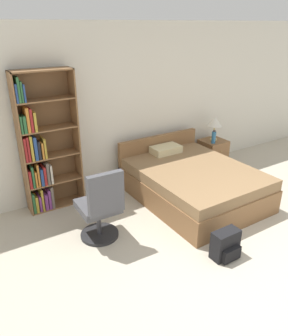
% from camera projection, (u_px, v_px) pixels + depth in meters
% --- Properties ---
extents(ground_plane, '(14.00, 14.00, 0.00)m').
position_uv_depth(ground_plane, '(285.00, 293.00, 3.39)').
color(ground_plane, '#BCB29E').
extents(wall_back, '(9.00, 0.06, 2.60)m').
position_uv_depth(wall_back, '(128.00, 107.00, 5.36)').
color(wall_back, silver).
rests_on(wall_back, ground_plane).
extents(bookshelf, '(0.82, 0.28, 2.01)m').
position_uv_depth(bookshelf, '(43.00, 150.00, 4.61)').
color(bookshelf, brown).
rests_on(bookshelf, ground_plane).
extents(bed, '(1.57, 2.02, 0.78)m').
position_uv_depth(bed, '(191.00, 182.00, 5.15)').
color(bed, brown).
rests_on(bed, ground_plane).
extents(office_chair, '(0.50, 0.57, 1.01)m').
position_uv_depth(office_chair, '(101.00, 208.00, 4.04)').
color(office_chair, '#232326').
rests_on(office_chair, ground_plane).
extents(nightstand, '(0.45, 0.46, 0.52)m').
position_uv_depth(nightstand, '(212.00, 153.00, 6.33)').
color(nightstand, brown).
rests_on(nightstand, ground_plane).
extents(table_lamp, '(0.28, 0.28, 0.44)m').
position_uv_depth(table_lamp, '(215.00, 122.00, 6.10)').
color(table_lamp, tan).
rests_on(table_lamp, nightstand).
extents(water_bottle, '(0.08, 0.08, 0.24)m').
position_uv_depth(water_bottle, '(214.00, 137.00, 6.04)').
color(water_bottle, teal).
rests_on(water_bottle, nightstand).
extents(backpack_black, '(0.34, 0.23, 0.35)m').
position_uv_depth(backpack_black, '(226.00, 245.00, 3.84)').
color(backpack_black, black).
rests_on(backpack_black, ground_plane).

